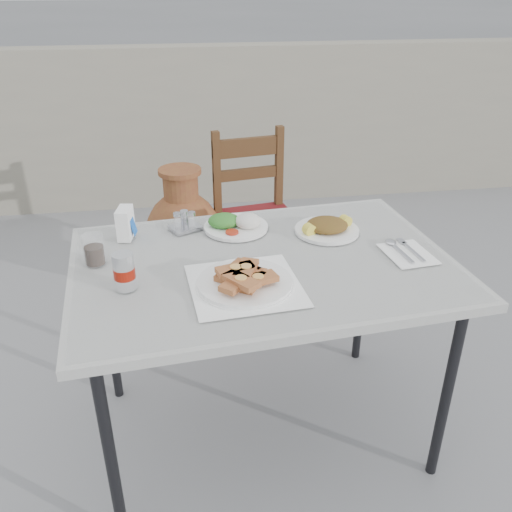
{
  "coord_description": "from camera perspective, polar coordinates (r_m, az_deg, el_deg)",
  "views": [
    {
      "loc": [
        -0.22,
        -1.73,
        1.67
      ],
      "look_at": [
        0.04,
        -0.06,
        0.78
      ],
      "focal_mm": 38.0,
      "sensor_mm": 36.0,
      "label": 1
    }
  ],
  "objects": [
    {
      "name": "ground",
      "position": [
        2.41,
        -1.11,
        -16.11
      ],
      "size": [
        80.0,
        80.0,
        0.0
      ],
      "primitive_type": "plane",
      "color": "slate",
      "rests_on": "ground"
    },
    {
      "name": "cafe_table",
      "position": [
        1.89,
        0.75,
        -1.92
      ],
      "size": [
        1.38,
        1.0,
        0.79
      ],
      "rotation": [
        0.0,
        0.0,
        0.09
      ],
      "color": "black",
      "rests_on": "ground"
    },
    {
      "name": "pide_plate",
      "position": [
        1.7,
        -1.18,
        -2.21
      ],
      "size": [
        0.37,
        0.37,
        0.07
      ],
      "rotation": [
        0.0,
        0.0,
        0.09
      ],
      "color": "white",
      "rests_on": "cafe_table"
    },
    {
      "name": "salad_rice_plate",
      "position": [
        2.09,
        -2.21,
        3.46
      ],
      "size": [
        0.25,
        0.25,
        0.06
      ],
      "color": "white",
      "rests_on": "cafe_table"
    },
    {
      "name": "salad_chopped_plate",
      "position": [
        2.08,
        7.48,
        3.04
      ],
      "size": [
        0.25,
        0.25,
        0.05
      ],
      "color": "white",
      "rests_on": "cafe_table"
    },
    {
      "name": "soda_can",
      "position": [
        1.72,
        -13.71,
        -1.57
      ],
      "size": [
        0.07,
        0.07,
        0.12
      ],
      "color": "silver",
      "rests_on": "cafe_table"
    },
    {
      "name": "cola_glass",
      "position": [
        1.91,
        -16.67,
        0.49
      ],
      "size": [
        0.07,
        0.07,
        0.1
      ],
      "color": "white",
      "rests_on": "cafe_table"
    },
    {
      "name": "napkin_holder",
      "position": [
        2.06,
        -13.59,
        3.38
      ],
      "size": [
        0.07,
        0.1,
        0.12
      ],
      "rotation": [
        0.0,
        0.0,
        -0.16
      ],
      "color": "white",
      "rests_on": "cafe_table"
    },
    {
      "name": "condiment_caddy",
      "position": [
        2.1,
        -7.5,
        3.45
      ],
      "size": [
        0.14,
        0.13,
        0.08
      ],
      "rotation": [
        0.0,
        0.0,
        0.44
      ],
      "color": "#B9B9C0",
      "rests_on": "cafe_table"
    },
    {
      "name": "cutlery_napkin",
      "position": [
        1.99,
        15.42,
        0.47
      ],
      "size": [
        0.17,
        0.22,
        0.01
      ],
      "rotation": [
        0.0,
        0.0,
        0.11
      ],
      "color": "white",
      "rests_on": "cafe_table"
    },
    {
      "name": "chair",
      "position": [
        2.95,
        0.01,
        4.05
      ],
      "size": [
        0.48,
        0.48,
        0.94
      ],
      "rotation": [
        0.0,
        0.0,
        0.16
      ],
      "color": "#39220F",
      "rests_on": "ground"
    },
    {
      "name": "terracotta_urn",
      "position": [
        3.04,
        -7.56,
        1.75
      ],
      "size": [
        0.44,
        0.44,
        0.76
      ],
      "color": "brown",
      "rests_on": "ground"
    },
    {
      "name": "back_wall",
      "position": [
        4.37,
        -5.66,
        13.38
      ],
      "size": [
        6.0,
        0.25,
        1.2
      ],
      "primitive_type": "cube",
      "color": "gray",
      "rests_on": "ground"
    }
  ]
}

